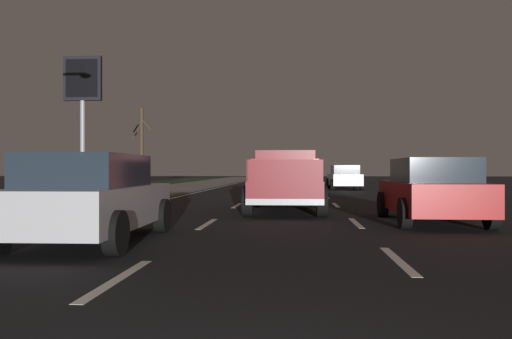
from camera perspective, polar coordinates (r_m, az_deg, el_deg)
The scene contains 10 objects.
ground at distance 29.42m, azimuth 3.62°, elevation -2.48°, with size 144.00×144.00×0.00m, color black.
sidewalk_shoulder at distance 30.42m, azimuth -10.57°, elevation -2.29°, with size 108.00×4.00×0.12m, color gray.
grass_verge at distance 32.07m, azimuth -19.24°, elevation -2.27°, with size 108.00×6.00×0.01m, color #1E3819.
lane_markings at distance 32.43m, azimuth -1.80°, elevation -2.25°, with size 108.00×7.04×0.01m.
pickup_truck at distance 16.59m, azimuth 3.13°, elevation -1.26°, with size 5.45×2.34×1.87m.
sedan_white at distance 34.52m, azimuth 9.40°, elevation -0.81°, with size 4.44×2.09×1.54m.
sedan_red at distance 13.42m, azimuth 18.19°, elevation -2.10°, with size 4.41×2.04×1.54m.
sedan_silver at distance 9.79m, azimuth -17.20°, elevation -2.88°, with size 4.43×2.08×1.54m.
gas_price_sign at distance 28.03m, azimuth -18.00°, elevation 7.99°, with size 0.27×1.90×6.88m.
bare_tree_far at distance 39.61m, azimuth -12.11°, elevation 2.46°, with size 1.31×1.65×5.72m.
Camera 1 is at (-2.39, -0.31, 1.28)m, focal length 37.52 mm.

